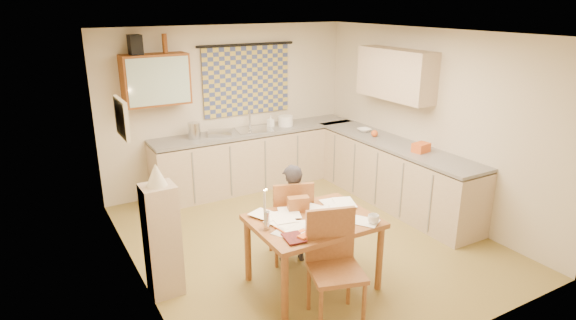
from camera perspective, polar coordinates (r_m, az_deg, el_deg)
floor at (r=6.12m, az=1.99°, el=-9.34°), size 4.00×4.50×0.02m
ceiling at (r=5.43m, az=2.30°, el=14.91°), size 4.00×4.50×0.02m
wall_back at (r=7.60m, az=-7.01°, el=6.20°), size 4.00×0.02×2.50m
wall_front at (r=4.04m, az=19.52°, el=-5.93°), size 4.00×0.02×2.50m
wall_left at (r=4.93m, az=-18.08°, el=-1.36°), size 0.02×4.50×2.50m
wall_right at (r=6.90m, az=16.47°, el=4.32°), size 0.02×4.50×2.50m
window_blind at (r=7.61m, az=-4.90°, el=9.35°), size 1.45×0.03×1.05m
curtain_rod at (r=7.52m, az=-4.95°, el=13.47°), size 1.60×0.04×0.04m
wall_cabinet at (r=6.96m, az=-15.41°, el=9.17°), size 0.90×0.34×0.70m
wall_cabinet_glass at (r=6.80m, az=-15.02°, el=9.00°), size 0.84×0.02×0.64m
upper_cabinet_right at (r=7.04m, az=12.64°, el=9.90°), size 0.34×1.30×0.70m
framed_print at (r=5.19m, az=-19.12°, el=4.70°), size 0.04×0.50×0.40m
print_canvas at (r=5.20m, az=-18.85°, el=4.74°), size 0.01×0.42×0.32m
counter_back at (r=7.66m, az=-3.74°, el=0.20°), size 3.30×0.62×0.92m
counter_right at (r=7.13m, az=12.29°, el=-1.59°), size 0.62×2.95×0.92m
stove at (r=6.45m, az=18.66°, el=-4.51°), size 0.56×0.56×0.87m
sink at (r=7.52m, az=-3.98°, el=3.27°), size 0.62×0.55×0.10m
tap at (r=7.64m, az=-4.57°, el=4.88°), size 0.03×0.03×0.28m
dish_rack at (r=7.28m, az=-8.09°, el=3.18°), size 0.44×0.41×0.06m
kettle at (r=7.12m, az=-11.06°, el=3.43°), size 0.22×0.22×0.24m
mixing_bowl at (r=7.75m, az=-0.29°, el=4.67°), size 0.30×0.30×0.16m
soap_bottle at (r=7.67m, az=-2.07°, el=4.62°), size 0.13×0.13×0.18m
bowl at (r=7.49m, az=9.01°, el=3.52°), size 0.23×0.23×0.05m
orange_bag at (r=6.63m, az=15.49°, el=1.43°), size 0.24×0.19×0.12m
fruit_orange at (r=7.23m, az=10.22°, el=3.12°), size 0.10×0.10×0.10m
speaker at (r=6.85m, az=-17.66°, el=12.89°), size 0.16×0.20×0.26m
bottle_green at (r=6.87m, az=-17.25°, el=12.94°), size 0.09×0.09×0.26m
bottle_brown at (r=6.95m, az=-14.40°, el=13.24°), size 0.09×0.09×0.26m
dining_table at (r=5.05m, az=2.94°, el=-10.81°), size 1.23×0.94×0.75m
chair_far at (r=5.55m, az=0.25°, el=-8.75°), size 0.56×0.56×0.98m
chair_near at (r=4.60m, az=5.59°, el=-14.87°), size 0.59×0.59×1.04m
person at (r=5.38m, az=0.40°, el=-6.41°), size 0.58×0.51×1.16m
shelf_stand at (r=4.98m, az=-14.69°, el=-9.21°), size 0.32×0.30×1.17m
lampshade at (r=4.70m, az=-15.36°, el=-1.68°), size 0.20×0.20×0.22m
letter_rack at (r=5.01m, az=1.22°, el=-5.26°), size 0.24×0.16×0.16m
mug at (r=4.84m, az=10.09°, el=-6.91°), size 0.17×0.17×0.09m
magazine at (r=4.45m, az=-0.36°, el=-9.44°), size 0.24×0.29×0.02m
book at (r=4.60m, az=-0.79°, el=-8.50°), size 0.27×0.32×0.02m
orange_box at (r=4.48m, az=1.96°, el=-9.11°), size 0.14×0.11×0.04m
eyeglasses at (r=4.72m, az=6.37°, el=-7.90°), size 0.13×0.05×0.02m
candle_holder at (r=4.64m, az=-2.52°, el=-7.16°), size 0.07×0.07×0.18m
candle at (r=4.55m, az=-2.81°, el=-4.90°), size 0.03×0.03×0.22m
candle_flame at (r=4.50m, az=-2.60°, el=-3.53°), size 0.02×0.02×0.02m
papers at (r=4.93m, az=3.75°, el=-6.54°), size 1.20×0.94×0.03m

